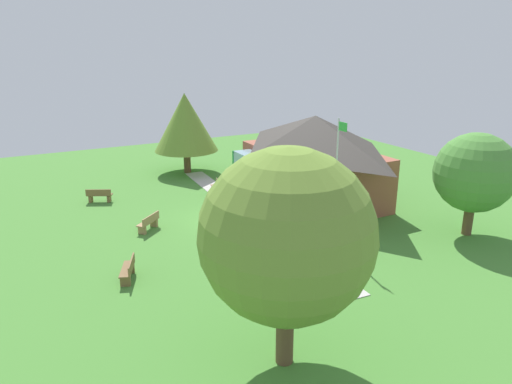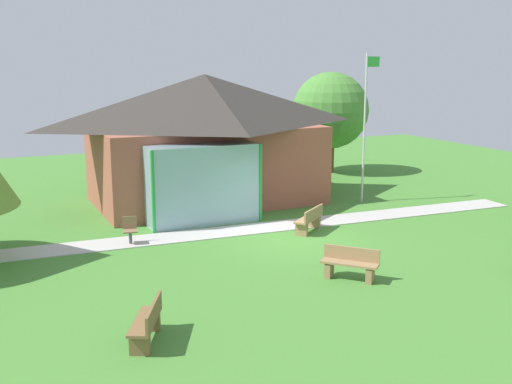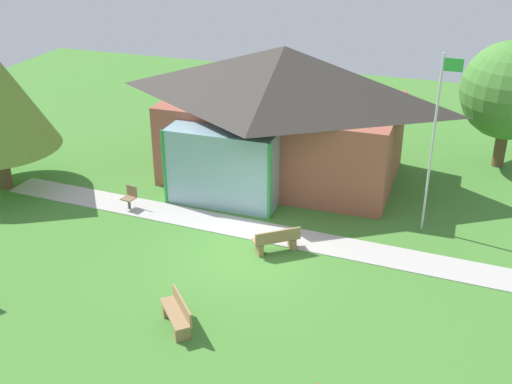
# 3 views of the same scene
# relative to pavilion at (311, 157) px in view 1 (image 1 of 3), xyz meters

# --- Properties ---
(ground_plane) EXTENTS (44.00, 44.00, 0.00)m
(ground_plane) POSITION_rel_pavilion_xyz_m (0.71, -5.96, -2.69)
(ground_plane) COLOR #478433
(pavilion) EXTENTS (9.71, 7.00, 5.16)m
(pavilion) POSITION_rel_pavilion_xyz_m (0.00, 0.00, 0.00)
(pavilion) COLOR #A35642
(pavilion) RESTS_ON ground_plane
(footpath) EXTENTS (19.98, 2.31, 0.03)m
(footpath) POSITION_rel_pavilion_xyz_m (0.71, -4.61, -2.68)
(footpath) COLOR #BCB7B2
(footpath) RESTS_ON ground_plane
(flagpole) EXTENTS (0.64, 0.08, 5.98)m
(flagpole) POSITION_rel_pavilion_xyz_m (5.85, -2.62, 0.59)
(flagpole) COLOR silver
(flagpole) RESTS_ON ground_plane
(bench_front_center) EXTENTS (1.33, 1.41, 0.84)m
(bench_front_center) POSITION_rel_pavilion_xyz_m (0.28, -10.12, -2.29)
(bench_front_center) COLOR #9E7A51
(bench_front_center) RESTS_ON ground_plane
(bench_rear_near_path) EXTENTS (1.46, 1.26, 0.84)m
(bench_rear_near_path) POSITION_rel_pavilion_xyz_m (1.61, -5.67, -2.29)
(bench_rear_near_path) COLOR #9E7A51
(bench_rear_near_path) RESTS_ON ground_plane
(bench_front_left) EXTENTS (1.06, 1.54, 0.84)m
(bench_front_left) POSITION_rel_pavilion_xyz_m (-5.54, -11.52, -2.29)
(bench_front_left) COLOR brown
(bench_front_left) RESTS_ON ground_plane
(bench_front_right) EXTENTS (1.56, 0.96, 0.84)m
(bench_front_right) POSITION_rel_pavilion_xyz_m (5.09, -12.29, -2.29)
(bench_front_right) COLOR brown
(bench_front_right) RESTS_ON ground_plane
(patio_chair_west) EXTENTS (0.52, 0.52, 0.86)m
(patio_chair_west) POSITION_rel_pavilion_xyz_m (-4.22, -4.51, -2.28)
(patio_chair_west) COLOR #8C6B4C
(patio_chair_west) RESTS_ON ground_plane
(tree_far_east) EXTENTS (4.99, 4.99, 6.60)m
(tree_far_east) POSITION_rel_pavilion_xyz_m (12.48, -9.38, 1.39)
(tree_far_east) COLOR brown
(tree_far_east) RESTS_ON ground_plane
(tree_west_hedge) EXTENTS (4.62, 4.62, 5.82)m
(tree_west_hedge) POSITION_rel_pavilion_xyz_m (-9.65, -4.43, 1.04)
(tree_west_hedge) COLOR brown
(tree_west_hedge) RESTS_ON ground_plane
(tree_behind_pavilion_right) EXTENTS (3.89, 3.89, 5.15)m
(tree_behind_pavilion_right) POSITION_rel_pavilion_xyz_m (8.24, 3.88, 0.49)
(tree_behind_pavilion_right) COLOR brown
(tree_behind_pavilion_right) RESTS_ON ground_plane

